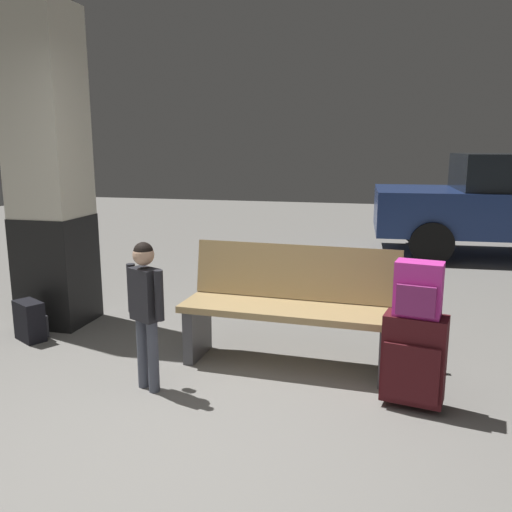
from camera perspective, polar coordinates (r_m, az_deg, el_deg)
The scene contains 7 objects.
ground_plane at distance 6.68m, azimuth 3.40°, elevation -2.86°, with size 18.00×18.00×0.10m, color gray.
structural_pillar at distance 5.16m, azimuth -21.17°, elevation 8.39°, with size 0.57×0.57×2.82m.
bench at distance 4.03m, azimuth 3.62°, elevation -5.47°, with size 1.62×0.61×0.89m.
suitcase at distance 3.55m, azimuth 16.48°, elevation -10.50°, with size 0.41×0.29×0.60m.
backpack_bright at distance 3.41m, azimuth 16.92°, elevation -3.47°, with size 0.30×0.23×0.34m.
child at distance 3.62m, azimuth -11.70°, elevation -4.66°, with size 0.32×0.26×1.02m.
backpack_dark_floor at distance 4.96m, azimuth -22.93°, elevation -6.41°, with size 0.32×0.29×0.34m.
Camera 1 is at (1.12, -2.36, 1.64)m, focal length 37.50 mm.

